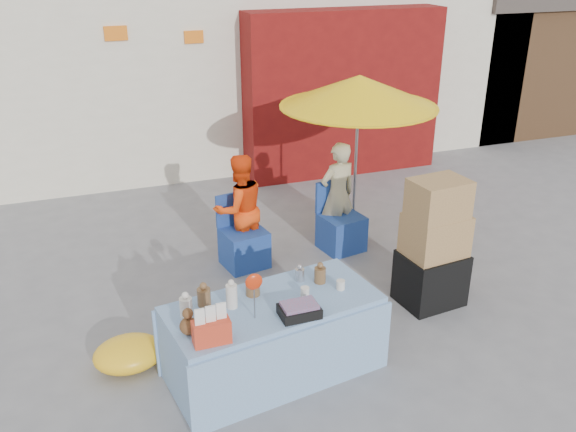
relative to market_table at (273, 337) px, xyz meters
name	(u,v)px	position (x,y,z in m)	size (l,w,h in m)	color
ground	(312,331)	(0.55, 0.45, -0.37)	(80.00, 80.00, 0.00)	slate
market_table	(273,337)	(0.00, 0.00, 0.00)	(1.97, 1.14, 1.13)	#86ADD7
chair_left	(244,245)	(0.31, 2.00, -0.11)	(0.56, 0.55, 0.85)	navy
chair_right	(341,230)	(1.56, 2.00, -0.11)	(0.56, 0.55, 0.85)	navy
vendor_orange	(240,209)	(0.31, 2.13, 0.30)	(0.65, 0.50, 1.33)	#FF440D
vendor_beige	(338,195)	(1.56, 2.13, 0.30)	(0.49, 0.32, 1.34)	tan
umbrella	(359,92)	(1.86, 2.28, 1.52)	(1.90, 1.90, 2.09)	gray
box_stack	(434,248)	(1.93, 0.54, 0.27)	(0.68, 0.58, 1.39)	black
tarp_bundle	(129,354)	(-1.20, 0.50, -0.23)	(0.63, 0.50, 0.28)	yellow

